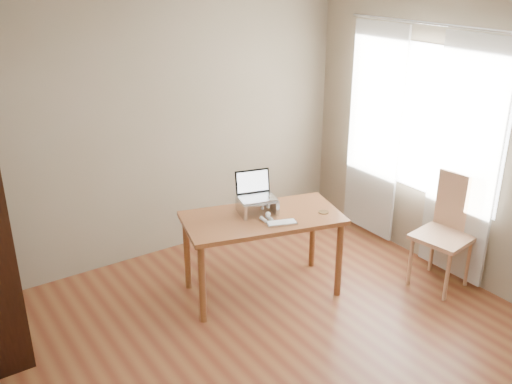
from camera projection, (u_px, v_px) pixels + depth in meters
name	position (u px, v px, depth m)	size (l,w,h in m)	color
room	(316.00, 203.00, 3.80)	(4.04, 4.54, 2.64)	#602B19
curtains	(416.00, 144.00, 5.43)	(0.03, 1.90, 2.25)	white
desk	(262.00, 227.00, 4.95)	(1.49, 1.01, 0.75)	brown
laptop_stand	(257.00, 204.00, 4.94)	(0.32, 0.25, 0.13)	silver
laptop	(254.00, 191.00, 4.95)	(0.36, 0.33, 0.22)	silver
keyboard	(282.00, 223.00, 4.77)	(0.28, 0.19, 0.02)	silver
coaster	(324.00, 212.00, 4.99)	(0.09, 0.09, 0.01)	brown
cat	(254.00, 206.00, 4.97)	(0.24, 0.47, 0.14)	#3F3931
chair	(450.00, 228.00, 5.13)	(0.52, 0.52, 1.04)	#AB7A5D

